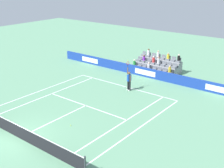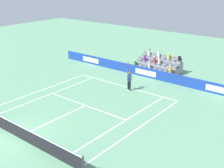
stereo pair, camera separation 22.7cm
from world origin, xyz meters
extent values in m
plane|color=#669E77|center=(0.00, 0.00, 0.00)|extent=(80.00, 80.00, 0.00)
cube|color=white|center=(0.00, -11.89, 0.00)|extent=(10.97, 0.10, 0.01)
cube|color=white|center=(0.00, -6.40, 0.00)|extent=(8.23, 0.10, 0.01)
cube|color=white|center=(0.00, -3.20, 0.00)|extent=(0.10, 6.40, 0.01)
cube|color=white|center=(4.12, -5.95, 0.00)|extent=(0.10, 11.89, 0.01)
cube|color=white|center=(-4.12, -5.95, 0.00)|extent=(0.10, 11.89, 0.01)
cube|color=white|center=(5.49, -5.95, 0.00)|extent=(0.10, 11.89, 0.01)
cube|color=white|center=(-5.49, -5.95, 0.00)|extent=(0.10, 11.89, 0.01)
cube|color=white|center=(0.00, -11.79, 0.00)|extent=(0.10, 0.20, 0.01)
cube|color=#193899|center=(0.00, -15.54, 0.48)|extent=(23.07, 0.20, 0.97)
cube|color=white|center=(-7.69, -15.43, 0.48)|extent=(2.46, 0.01, 0.54)
cube|color=white|center=(0.00, -15.43, 0.48)|extent=(2.46, 0.01, 0.54)
cube|color=white|center=(7.69, -15.43, 0.48)|extent=(2.46, 0.01, 0.54)
cylinder|color=#33383D|center=(-5.94, 0.00, 0.54)|extent=(0.10, 0.10, 1.07)
cube|color=black|center=(0.00, 0.00, 0.46)|extent=(11.77, 0.02, 0.92)
cube|color=white|center=(0.00, 0.00, 0.94)|extent=(11.77, 0.04, 0.04)
cylinder|color=black|center=(-0.94, -11.33, 0.45)|extent=(0.16, 0.16, 0.90)
cylinder|color=black|center=(-0.71, -11.39, 0.45)|extent=(0.16, 0.16, 0.90)
cube|color=white|center=(-0.94, -11.33, 0.04)|extent=(0.18, 0.28, 0.08)
cube|color=white|center=(-0.71, -11.39, 0.04)|extent=(0.18, 0.28, 0.08)
cube|color=#1947B2|center=(-0.83, -11.36, 1.20)|extent=(0.30, 0.40, 0.60)
sphere|color=brown|center=(-0.83, -11.36, 1.66)|extent=(0.24, 0.24, 0.24)
cylinder|color=brown|center=(-0.61, -11.42, 1.81)|extent=(0.09, 0.09, 0.62)
cylinder|color=brown|center=(-1.03, -11.26, 1.22)|extent=(0.09, 0.09, 0.56)
cylinder|color=black|center=(-0.61, -11.42, 2.26)|extent=(0.04, 0.04, 0.28)
torus|color=red|center=(-0.61, -11.42, 2.54)|extent=(0.11, 0.31, 0.31)
sphere|color=#D1E533|center=(-0.61, -11.42, 2.82)|extent=(0.07, 0.07, 0.07)
cube|color=gray|center=(0.00, -16.61, 0.21)|extent=(4.96, 0.95, 0.42)
cube|color=slate|center=(-2.17, -16.61, 0.52)|extent=(0.48, 0.44, 0.20)
cube|color=slate|center=(-2.17, -16.81, 0.77)|extent=(0.48, 0.04, 0.30)
cube|color=slate|center=(-1.55, -16.61, 0.52)|extent=(0.48, 0.44, 0.20)
cube|color=slate|center=(-1.55, -16.81, 0.77)|extent=(0.48, 0.04, 0.30)
cube|color=slate|center=(-0.93, -16.61, 0.52)|extent=(0.48, 0.44, 0.20)
cube|color=slate|center=(-0.93, -16.81, 0.77)|extent=(0.48, 0.04, 0.30)
cube|color=slate|center=(-0.31, -16.61, 0.52)|extent=(0.48, 0.44, 0.20)
cube|color=slate|center=(-0.31, -16.81, 0.77)|extent=(0.48, 0.04, 0.30)
cube|color=slate|center=(0.31, -16.61, 0.52)|extent=(0.48, 0.44, 0.20)
cube|color=slate|center=(0.31, -16.81, 0.77)|extent=(0.48, 0.04, 0.30)
cube|color=slate|center=(0.93, -16.61, 0.52)|extent=(0.48, 0.44, 0.20)
cube|color=slate|center=(0.93, -16.81, 0.77)|extent=(0.48, 0.04, 0.30)
cube|color=slate|center=(1.55, -16.61, 0.52)|extent=(0.48, 0.44, 0.20)
cube|color=slate|center=(1.55, -16.81, 0.77)|extent=(0.48, 0.04, 0.30)
cube|color=slate|center=(2.17, -16.61, 0.52)|extent=(0.48, 0.44, 0.20)
cube|color=slate|center=(2.17, -16.81, 0.77)|extent=(0.48, 0.04, 0.30)
cube|color=gray|center=(0.00, -17.56, 0.42)|extent=(4.96, 0.95, 0.84)
cube|color=slate|center=(-2.17, -17.56, 0.94)|extent=(0.48, 0.44, 0.20)
cube|color=slate|center=(-2.17, -17.76, 1.19)|extent=(0.48, 0.04, 0.30)
cube|color=slate|center=(-1.55, -17.56, 0.94)|extent=(0.48, 0.44, 0.20)
cube|color=slate|center=(-1.55, -17.76, 1.19)|extent=(0.48, 0.04, 0.30)
cube|color=slate|center=(-0.93, -17.56, 0.94)|extent=(0.48, 0.44, 0.20)
cube|color=slate|center=(-0.93, -17.76, 1.19)|extent=(0.48, 0.04, 0.30)
cube|color=slate|center=(-0.31, -17.56, 0.94)|extent=(0.48, 0.44, 0.20)
cube|color=slate|center=(-0.31, -17.76, 1.19)|extent=(0.48, 0.04, 0.30)
cube|color=slate|center=(0.31, -17.56, 0.94)|extent=(0.48, 0.44, 0.20)
cube|color=slate|center=(0.31, -17.76, 1.19)|extent=(0.48, 0.04, 0.30)
cube|color=slate|center=(0.93, -17.56, 0.94)|extent=(0.48, 0.44, 0.20)
cube|color=slate|center=(0.93, -17.76, 1.19)|extent=(0.48, 0.04, 0.30)
cube|color=slate|center=(1.55, -17.56, 0.94)|extent=(0.48, 0.44, 0.20)
cube|color=slate|center=(1.55, -17.76, 1.19)|extent=(0.48, 0.04, 0.30)
cube|color=slate|center=(2.17, -17.56, 0.94)|extent=(0.48, 0.44, 0.20)
cube|color=slate|center=(2.17, -17.76, 1.19)|extent=(0.48, 0.04, 0.30)
cube|color=gray|center=(0.00, -18.51, 0.63)|extent=(4.96, 0.95, 1.26)
cube|color=slate|center=(-2.17, -18.51, 1.36)|extent=(0.48, 0.44, 0.20)
cube|color=slate|center=(-2.17, -18.71, 1.61)|extent=(0.48, 0.04, 0.30)
cube|color=slate|center=(-1.55, -18.51, 1.36)|extent=(0.48, 0.44, 0.20)
cube|color=slate|center=(-1.55, -18.71, 1.61)|extent=(0.48, 0.04, 0.30)
cube|color=slate|center=(-0.93, -18.51, 1.36)|extent=(0.48, 0.44, 0.20)
cube|color=slate|center=(-0.93, -18.71, 1.61)|extent=(0.48, 0.04, 0.30)
cube|color=slate|center=(-0.31, -18.51, 1.36)|extent=(0.48, 0.44, 0.20)
cube|color=slate|center=(-0.31, -18.71, 1.61)|extent=(0.48, 0.04, 0.30)
cube|color=slate|center=(0.31, -18.51, 1.36)|extent=(0.48, 0.44, 0.20)
cube|color=slate|center=(0.31, -18.71, 1.61)|extent=(0.48, 0.04, 0.30)
cube|color=slate|center=(0.93, -18.51, 1.36)|extent=(0.48, 0.44, 0.20)
cube|color=slate|center=(0.93, -18.71, 1.61)|extent=(0.48, 0.04, 0.30)
cube|color=slate|center=(1.55, -18.51, 1.36)|extent=(0.48, 0.44, 0.20)
cube|color=slate|center=(1.55, -18.71, 1.61)|extent=(0.48, 0.04, 0.30)
cube|color=slate|center=(2.17, -18.51, 1.36)|extent=(0.48, 0.44, 0.20)
cube|color=slate|center=(2.17, -18.71, 1.61)|extent=(0.48, 0.04, 0.30)
cylinder|color=yellow|center=(-2.17, -16.66, 0.89)|extent=(0.28, 0.28, 0.53)
sphere|color=#D3A884|center=(-2.17, -16.66, 1.25)|extent=(0.20, 0.20, 0.20)
cylinder|color=black|center=(-2.17, -18.56, 1.71)|extent=(0.28, 0.28, 0.50)
sphere|color=beige|center=(-2.17, -18.56, 2.06)|extent=(0.20, 0.20, 0.20)
cylinder|color=white|center=(-0.31, -17.61, 1.31)|extent=(0.28, 0.28, 0.54)
sphere|color=#9E7251|center=(-0.31, -17.61, 1.68)|extent=(0.20, 0.20, 0.20)
cylinder|color=white|center=(1.55, -18.56, 1.72)|extent=(0.28, 0.28, 0.52)
sphere|color=brown|center=(1.55, -18.56, 2.08)|extent=(0.20, 0.20, 0.20)
cylinder|color=yellow|center=(-0.93, -18.56, 1.69)|extent=(0.28, 0.28, 0.45)
sphere|color=#D3A884|center=(-0.93, -18.56, 2.01)|extent=(0.20, 0.20, 0.20)
cylinder|color=purple|center=(1.55, -17.61, 1.25)|extent=(0.28, 0.28, 0.42)
sphere|color=brown|center=(1.55, -17.61, 1.56)|extent=(0.20, 0.20, 0.20)
cylinder|color=white|center=(0.31, -16.66, 0.85)|extent=(0.28, 0.28, 0.46)
sphere|color=beige|center=(0.31, -16.66, 1.18)|extent=(0.20, 0.20, 0.20)
cylinder|color=red|center=(0.31, -17.61, 1.28)|extent=(0.28, 0.28, 0.49)
sphere|color=beige|center=(0.31, -17.61, 1.63)|extent=(0.20, 0.20, 0.20)
cylinder|color=green|center=(2.17, -16.66, 0.84)|extent=(0.28, 0.28, 0.43)
sphere|color=beige|center=(2.17, -16.66, 1.15)|extent=(0.20, 0.20, 0.20)
cylinder|color=white|center=(0.31, -18.56, 1.71)|extent=(0.28, 0.28, 0.50)
sphere|color=#D3A884|center=(0.31, -18.56, 2.06)|extent=(0.20, 0.20, 0.20)
sphere|color=#D1E533|center=(-1.50, -3.24, 0.03)|extent=(0.07, 0.07, 0.07)
camera|label=1|loc=(-15.18, 9.47, 10.06)|focal=47.24mm
camera|label=2|loc=(-15.36, 9.33, 10.06)|focal=47.24mm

